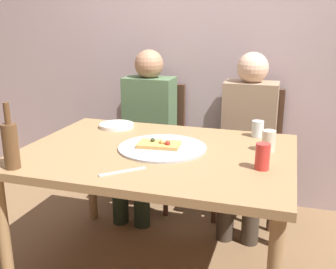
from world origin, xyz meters
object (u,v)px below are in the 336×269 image
object	(u,v)px
tumbler_far	(269,141)
chair_left	(153,136)
guest_in_sweater	(146,124)
wine_bottle	(11,144)
pizza_tray	(162,148)
guest_in_beanie	(248,133)
pizza_slice_last	(160,144)
tumbler_near	(258,129)
chair_right	(249,144)
plate_stack	(117,125)
dining_table	(157,163)
table_knife	(123,172)
soda_can	(262,156)

from	to	relation	value
tumbler_far	chair_left	size ratio (longest dim) A/B	0.12
guest_in_sweater	wine_bottle	bearing A→B (deg)	80.44
pizza_tray	guest_in_beanie	distance (m)	0.82
guest_in_sweater	pizza_slice_last	bearing A→B (deg)	115.85
tumbler_near	chair_left	bearing A→B (deg)	148.67
chair_left	wine_bottle	bearing A→B (deg)	81.50
chair_right	plate_stack	bearing A→B (deg)	35.39
plate_stack	guest_in_sweater	xyz separation A→B (m)	(0.04, 0.40, -0.09)
tumbler_near	tumbler_far	bearing A→B (deg)	-72.86
pizza_slice_last	tumbler_near	world-z (taller)	tumbler_near
pizza_tray	guest_in_sweater	distance (m)	0.82
guest_in_beanie	wine_bottle	bearing A→B (deg)	51.98
dining_table	chair_right	size ratio (longest dim) A/B	1.55
table_knife	plate_stack	bearing A→B (deg)	72.39
tumbler_far	chair_left	xyz separation A→B (m)	(-0.90, 0.75, -0.26)
chair_right	guest_in_sweater	distance (m)	0.76
guest_in_sweater	table_knife	bearing A→B (deg)	105.31
table_knife	wine_bottle	bearing A→B (deg)	147.45
wine_bottle	chair_right	distance (m)	1.67
tumbler_near	table_knife	xyz separation A→B (m)	(-0.52, -0.74, -0.04)
guest_in_sweater	guest_in_beanie	world-z (taller)	same
pizza_slice_last	guest_in_beanie	xyz separation A→B (m)	(0.38, 0.72, -0.10)
pizza_slice_last	wine_bottle	world-z (taller)	wine_bottle
chair_left	guest_in_beanie	size ratio (longest dim) A/B	0.77
wine_bottle	plate_stack	world-z (taller)	wine_bottle
guest_in_beanie	table_knife	bearing A→B (deg)	68.38
tumbler_near	tumbler_far	distance (m)	0.26
table_knife	guest_in_sweater	xyz separation A→B (m)	(-0.30, 1.09, -0.08)
plate_stack	guest_in_beanie	bearing A→B (deg)	27.28
soda_can	plate_stack	bearing A→B (deg)	153.36
tumbler_far	soda_can	world-z (taller)	soda_can
tumbler_near	chair_right	bearing A→B (deg)	100.12
soda_can	chair_left	bearing A→B (deg)	131.08
wine_bottle	soda_can	world-z (taller)	wine_bottle
soda_can	table_knife	size ratio (longest dim) A/B	0.55
pizza_slice_last	table_knife	world-z (taller)	pizza_slice_last
dining_table	soda_can	xyz separation A→B (m)	(0.54, -0.11, 0.13)
pizza_slice_last	plate_stack	xyz separation A→B (m)	(-0.39, 0.32, -0.01)
table_knife	guest_in_beanie	distance (m)	1.18
pizza_tray	soda_can	size ratio (longest dim) A/B	3.82
chair_right	guest_in_beanie	distance (m)	0.20
table_knife	soda_can	bearing A→B (deg)	-23.07
plate_stack	table_knife	size ratio (longest dim) A/B	0.99
table_knife	pizza_tray	bearing A→B (deg)	35.95
tumbler_far	pizza_tray	bearing A→B (deg)	-166.98
pizza_slice_last	chair_right	world-z (taller)	chair_right
plate_stack	guest_in_beanie	distance (m)	0.88
pizza_tray	plate_stack	distance (m)	0.52
tumbler_near	guest_in_sweater	xyz separation A→B (m)	(-0.82, 0.35, -0.13)
dining_table	pizza_slice_last	distance (m)	0.10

